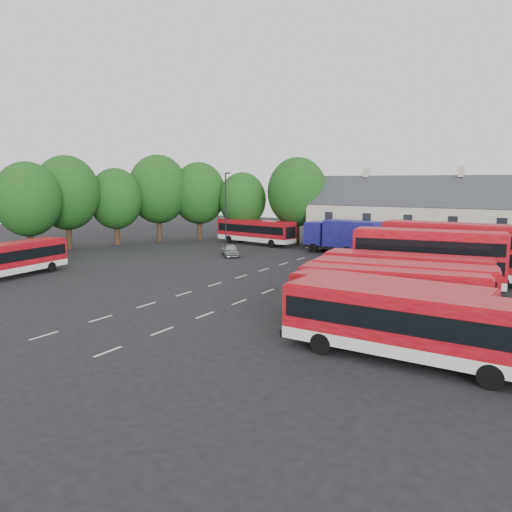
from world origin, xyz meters
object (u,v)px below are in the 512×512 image
object	(u,v)px
bus_dd_south	(428,255)
lamppost	(226,212)
bus_west	(10,257)
silver_car	(230,250)
box_truck	(344,235)
bus_row_a	(408,320)

from	to	relation	value
bus_dd_south	lamppost	size ratio (longest dim) A/B	1.23
bus_west	silver_car	size ratio (longest dim) A/B	2.69
box_truck	lamppost	distance (m)	13.86
box_truck	silver_car	world-z (taller)	box_truck
bus_dd_south	bus_west	world-z (taller)	bus_dd_south
bus_row_a	box_truck	world-z (taller)	box_truck
bus_west	silver_car	xyz separation A→B (m)	(9.31, 20.57, -1.13)
bus_dd_south	box_truck	xyz separation A→B (m)	(-12.52, 14.30, -0.44)
lamppost	bus_west	bearing A→B (deg)	-113.38
box_truck	lamppost	size ratio (longest dim) A/B	0.99
bus_west	box_truck	xyz separation A→B (m)	(19.68, 28.63, 0.37)
bus_row_a	bus_dd_south	xyz separation A→B (m)	(-2.88, 17.17, 0.62)
box_truck	bus_west	bearing A→B (deg)	-116.74
bus_west	lamppost	distance (m)	22.50
bus_row_a	silver_car	world-z (taller)	bus_row_a
bus_west	box_truck	size ratio (longest dim) A/B	1.19
bus_dd_south	silver_car	world-z (taller)	bus_dd_south
bus_west	bus_row_a	bearing A→B (deg)	-101.05
bus_row_a	bus_west	size ratio (longest dim) A/B	1.09
bus_dd_south	box_truck	distance (m)	19.02
bus_dd_south	lamppost	world-z (taller)	lamppost
bus_row_a	box_truck	size ratio (longest dim) A/B	1.30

